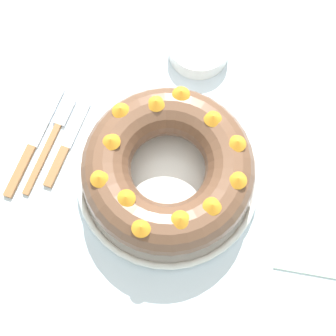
# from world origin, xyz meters

# --- Properties ---
(ground_plane) EXTENTS (8.00, 8.00, 0.00)m
(ground_plane) POSITION_xyz_m (0.00, 0.00, 0.00)
(ground_plane) COLOR #4C4742
(dining_table) EXTENTS (1.40, 1.28, 0.78)m
(dining_table) POSITION_xyz_m (0.00, 0.00, 0.70)
(dining_table) COLOR silver
(dining_table) RESTS_ON ground_plane
(serving_dish) EXTENTS (0.33, 0.33, 0.02)m
(serving_dish) POSITION_xyz_m (-0.02, 0.01, 0.79)
(serving_dish) COLOR white
(serving_dish) RESTS_ON dining_table
(bundt_cake) EXTENTS (0.30, 0.30, 0.10)m
(bundt_cake) POSITION_xyz_m (-0.02, 0.01, 0.84)
(bundt_cake) COLOR brown
(bundt_cake) RESTS_ON serving_dish
(fork) EXTENTS (0.02, 0.21, 0.01)m
(fork) POSITION_xyz_m (-0.26, 0.02, 0.78)
(fork) COLOR #936038
(fork) RESTS_ON dining_table
(serving_knife) EXTENTS (0.02, 0.24, 0.01)m
(serving_knife) POSITION_xyz_m (-0.28, -0.02, 0.78)
(serving_knife) COLOR #936038
(serving_knife) RESTS_ON dining_table
(cake_knife) EXTENTS (0.02, 0.18, 0.01)m
(cake_knife) POSITION_xyz_m (-0.22, 0.00, 0.78)
(cake_knife) COLOR #936038
(cake_knife) RESTS_ON dining_table
(side_bowl) EXTENTS (0.12, 0.12, 0.04)m
(side_bowl) POSITION_xyz_m (-0.05, 0.29, 0.79)
(side_bowl) COLOR white
(side_bowl) RESTS_ON dining_table
(napkin) EXTENTS (0.14, 0.11, 0.00)m
(napkin) POSITION_xyz_m (0.26, -0.02, 0.78)
(napkin) COLOR #B2D1B7
(napkin) RESTS_ON dining_table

